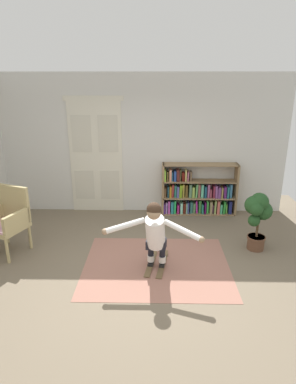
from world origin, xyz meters
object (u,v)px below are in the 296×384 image
(wicker_chair, at_px, (7,219))
(skis_pair, at_px, (157,263))
(potted_plant, at_px, (258,213))
(person_skier, at_px, (155,231))
(bookshelf, at_px, (196,193))

(wicker_chair, height_order, skis_pair, wicker_chair)
(potted_plant, relative_size, person_skier, 0.69)
(bookshelf, height_order, potted_plant, bookshelf)
(skis_pair, bearing_deg, person_skier, -99.30)
(bookshelf, xyz_separation_m, skis_pair, (-0.85, -2.12, -0.43))
(bookshelf, bearing_deg, person_skier, -110.82)
(wicker_chair, distance_m, potted_plant, 4.17)
(potted_plant, bearing_deg, skis_pair, -160.58)
(bookshelf, xyz_separation_m, wicker_chair, (-3.32, -1.70, 0.13))
(potted_plant, xyz_separation_m, person_skier, (-1.72, -0.78, 0.03))
(person_skier, bearing_deg, skis_pair, 80.70)
(wicker_chair, bearing_deg, potted_plant, 2.37)
(bookshelf, xyz_separation_m, potted_plant, (0.84, -1.53, 0.19))
(wicker_chair, xyz_separation_m, skis_pair, (2.48, -0.42, -0.56))
(skis_pair, bearing_deg, wicker_chair, 170.31)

